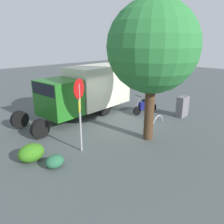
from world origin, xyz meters
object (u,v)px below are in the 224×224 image
object	(u,v)px
stop_sign	(80,104)
street_tree	(153,48)
bike_rack_hoop	(158,123)
box_truck_near	(86,89)
motorcycle	(146,105)
utility_cabinet	(182,107)

from	to	relation	value
stop_sign	street_tree	world-z (taller)	street_tree
street_tree	bike_rack_hoop	distance (m)	4.60
box_truck_near	bike_rack_hoop	world-z (taller)	box_truck_near
stop_sign	street_tree	distance (m)	3.72
motorcycle	box_truck_near	bearing A→B (deg)	-31.11
motorcycle	stop_sign	xyz separation A→B (m)	(5.81, 0.93, 1.45)
street_tree	motorcycle	bearing A→B (deg)	-143.23
utility_cabinet	box_truck_near	bearing A→B (deg)	-50.66
street_tree	bike_rack_hoop	size ratio (longest dim) A/B	6.97
motorcycle	stop_sign	distance (m)	6.06
stop_sign	bike_rack_hoop	bearing A→B (deg)	173.88
motorcycle	street_tree	bearing A→B (deg)	49.90
motorcycle	utility_cabinet	bearing A→B (deg)	131.59
utility_cabinet	stop_sign	bearing A→B (deg)	-7.98
street_tree	bike_rack_hoop	world-z (taller)	street_tree
box_truck_near	stop_sign	bearing A→B (deg)	44.73
street_tree	utility_cabinet	distance (m)	5.27
stop_sign	motorcycle	bearing A→B (deg)	-170.89
stop_sign	box_truck_near	bearing A→B (deg)	-132.91
utility_cabinet	bike_rack_hoop	bearing A→B (deg)	-12.75
box_truck_near	utility_cabinet	world-z (taller)	box_truck_near
utility_cabinet	bike_rack_hoop	distance (m)	2.03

